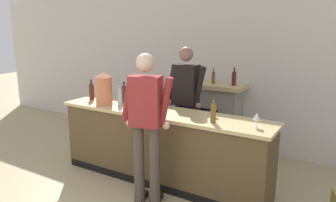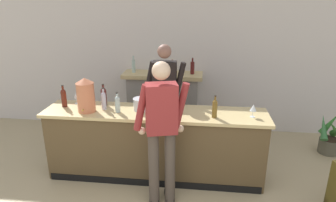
{
  "view_description": "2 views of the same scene",
  "coord_description": "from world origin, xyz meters",
  "px_view_note": "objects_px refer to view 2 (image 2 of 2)",
  "views": [
    {
      "loc": [
        2.07,
        -1.33,
        2.15
      ],
      "look_at": [
        -0.27,
        2.53,
        1.1
      ],
      "focal_mm": 35.0,
      "sensor_mm": 36.0,
      "label": 1
    },
    {
      "loc": [
        0.4,
        -1.51,
        2.51
      ],
      "look_at": [
        -0.07,
        2.53,
        1.08
      ],
      "focal_mm": 32.0,
      "sensor_mm": 36.0,
      "label": 2
    }
  ],
  "objects_px": {
    "wine_bottle_riesling_slim": "(117,103)",
    "wine_glass_by_dispenser": "(253,108)",
    "person_bartender": "(165,97)",
    "wine_bottle_port_short": "(64,97)",
    "wine_bottle_chardonnay_pale": "(104,100)",
    "ice_bucket_steel": "(141,104)",
    "copper_dispenser": "(86,95)",
    "potted_plant_corner": "(330,137)",
    "fireplace_stone": "(163,102)",
    "wine_bottle_rose_blush": "(215,108)",
    "wine_glass_mid_counter": "(76,95)",
    "person_customer": "(162,130)",
    "wine_glass_front_left": "(158,108)",
    "wine_bottle_cabernet_heavy": "(104,96)"
  },
  "relations": [
    {
      "from": "wine_bottle_rose_blush",
      "to": "ice_bucket_steel",
      "type": "bearing_deg",
      "value": 170.97
    },
    {
      "from": "wine_bottle_riesling_slim",
      "to": "wine_bottle_rose_blush",
      "type": "xyz_separation_m",
      "value": [
        1.31,
        -0.04,
        0.01
      ]
    },
    {
      "from": "person_customer",
      "to": "wine_glass_front_left",
      "type": "height_order",
      "value": "person_customer"
    },
    {
      "from": "potted_plant_corner",
      "to": "person_bartender",
      "type": "bearing_deg",
      "value": -170.78
    },
    {
      "from": "wine_glass_by_dispenser",
      "to": "fireplace_stone",
      "type": "bearing_deg",
      "value": 131.28
    },
    {
      "from": "wine_bottle_riesling_slim",
      "to": "wine_bottle_port_short",
      "type": "bearing_deg",
      "value": 171.48
    },
    {
      "from": "wine_glass_by_dispenser",
      "to": "person_customer",
      "type": "bearing_deg",
      "value": -153.49
    },
    {
      "from": "copper_dispenser",
      "to": "wine_glass_mid_counter",
      "type": "bearing_deg",
      "value": 132.85
    },
    {
      "from": "wine_bottle_riesling_slim",
      "to": "wine_glass_by_dispenser",
      "type": "height_order",
      "value": "wine_bottle_riesling_slim"
    },
    {
      "from": "fireplace_stone",
      "to": "copper_dispenser",
      "type": "relative_size",
      "value": 3.11
    },
    {
      "from": "ice_bucket_steel",
      "to": "wine_bottle_chardonnay_pale",
      "type": "bearing_deg",
      "value": -175.75
    },
    {
      "from": "person_bartender",
      "to": "wine_bottle_riesling_slim",
      "type": "bearing_deg",
      "value": -130.85
    },
    {
      "from": "wine_bottle_port_short",
      "to": "wine_bottle_cabernet_heavy",
      "type": "distance_m",
      "value": 0.56
    },
    {
      "from": "fireplace_stone",
      "to": "potted_plant_corner",
      "type": "distance_m",
      "value": 2.96
    },
    {
      "from": "fireplace_stone",
      "to": "wine_glass_mid_counter",
      "type": "distance_m",
      "value": 1.83
    },
    {
      "from": "potted_plant_corner",
      "to": "wine_glass_mid_counter",
      "type": "relative_size",
      "value": 3.88
    },
    {
      "from": "copper_dispenser",
      "to": "wine_glass_front_left",
      "type": "distance_m",
      "value": 1.0
    },
    {
      "from": "wine_bottle_rose_blush",
      "to": "wine_glass_mid_counter",
      "type": "xyz_separation_m",
      "value": [
        -2.0,
        0.3,
        -0.01
      ]
    },
    {
      "from": "wine_bottle_cabernet_heavy",
      "to": "ice_bucket_steel",
      "type": "bearing_deg",
      "value": -12.6
    },
    {
      "from": "fireplace_stone",
      "to": "wine_bottle_riesling_slim",
      "type": "bearing_deg",
      "value": -103.86
    },
    {
      "from": "wine_bottle_rose_blush",
      "to": "wine_glass_mid_counter",
      "type": "distance_m",
      "value": 2.02
    },
    {
      "from": "wine_bottle_chardonnay_pale",
      "to": "wine_glass_mid_counter",
      "type": "xyz_separation_m",
      "value": [
        -0.47,
        0.18,
        -0.01
      ]
    },
    {
      "from": "person_customer",
      "to": "wine_glass_by_dispenser",
      "type": "height_order",
      "value": "person_customer"
    },
    {
      "from": "wine_bottle_chardonnay_pale",
      "to": "wine_bottle_port_short",
      "type": "height_order",
      "value": "wine_bottle_port_short"
    },
    {
      "from": "person_customer",
      "to": "wine_glass_front_left",
      "type": "distance_m",
      "value": 0.49
    },
    {
      "from": "person_customer",
      "to": "copper_dispenser",
      "type": "xyz_separation_m",
      "value": [
        -1.11,
        0.51,
        0.22
      ]
    },
    {
      "from": "person_customer",
      "to": "copper_dispenser",
      "type": "distance_m",
      "value": 1.24
    },
    {
      "from": "person_bartender",
      "to": "wine_bottle_port_short",
      "type": "distance_m",
      "value": 1.48
    },
    {
      "from": "potted_plant_corner",
      "to": "wine_glass_mid_counter",
      "type": "distance_m",
      "value": 4.17
    },
    {
      "from": "person_bartender",
      "to": "wine_bottle_port_short",
      "type": "xyz_separation_m",
      "value": [
        -1.38,
        -0.53,
        0.13
      ]
    },
    {
      "from": "potted_plant_corner",
      "to": "copper_dispenser",
      "type": "relative_size",
      "value": 1.47
    },
    {
      "from": "fireplace_stone",
      "to": "wine_bottle_rose_blush",
      "type": "height_order",
      "value": "fireplace_stone"
    },
    {
      "from": "person_bartender",
      "to": "wine_glass_mid_counter",
      "type": "xyz_separation_m",
      "value": [
        -1.25,
        -0.38,
        0.11
      ]
    },
    {
      "from": "wine_bottle_cabernet_heavy",
      "to": "wine_glass_front_left",
      "type": "bearing_deg",
      "value": -20.8
    },
    {
      "from": "person_bartender",
      "to": "wine_bottle_rose_blush",
      "type": "distance_m",
      "value": 1.02
    },
    {
      "from": "person_customer",
      "to": "copper_dispenser",
      "type": "relative_size",
      "value": 3.88
    },
    {
      "from": "wine_bottle_chardonnay_pale",
      "to": "wine_bottle_cabernet_heavy",
      "type": "xyz_separation_m",
      "value": [
        -0.05,
        0.17,
        0.0
      ]
    },
    {
      "from": "copper_dispenser",
      "to": "wine_bottle_chardonnay_pale",
      "type": "distance_m",
      "value": 0.25
    },
    {
      "from": "fireplace_stone",
      "to": "person_bartender",
      "type": "relative_size",
      "value": 0.8
    },
    {
      "from": "wine_bottle_rose_blush",
      "to": "potted_plant_corner",
      "type": "bearing_deg",
      "value": 29.58
    },
    {
      "from": "wine_bottle_chardonnay_pale",
      "to": "wine_bottle_port_short",
      "type": "bearing_deg",
      "value": 176.15
    },
    {
      "from": "potted_plant_corner",
      "to": "person_bartender",
      "type": "distance_m",
      "value": 2.87
    },
    {
      "from": "wine_bottle_chardonnay_pale",
      "to": "wine_glass_by_dispenser",
      "type": "relative_size",
      "value": 1.83
    },
    {
      "from": "wine_bottle_riesling_slim",
      "to": "potted_plant_corner",
      "type": "bearing_deg",
      "value": 18.33
    },
    {
      "from": "wine_bottle_riesling_slim",
      "to": "copper_dispenser",
      "type": "bearing_deg",
      "value": -177.28
    },
    {
      "from": "fireplace_stone",
      "to": "wine_bottle_chardonnay_pale",
      "type": "height_order",
      "value": "fireplace_stone"
    },
    {
      "from": "potted_plant_corner",
      "to": "wine_bottle_chardonnay_pale",
      "type": "xyz_separation_m",
      "value": [
        -3.52,
        -1.01,
        0.87
      ]
    },
    {
      "from": "person_bartender",
      "to": "wine_bottle_port_short",
      "type": "relative_size",
      "value": 5.75
    },
    {
      "from": "copper_dispenser",
      "to": "fireplace_stone",
      "type": "bearing_deg",
      "value": 63.25
    },
    {
      "from": "ice_bucket_steel",
      "to": "wine_bottle_cabernet_heavy",
      "type": "bearing_deg",
      "value": 167.4
    }
  ]
}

